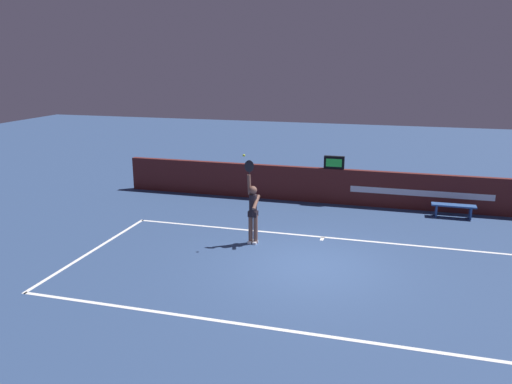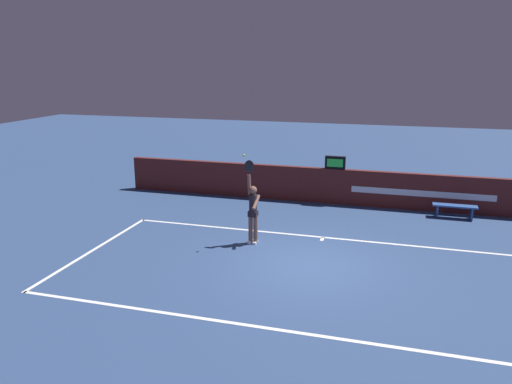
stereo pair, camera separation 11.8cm
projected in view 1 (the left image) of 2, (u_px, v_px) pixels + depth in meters
ground_plane at (310, 265)px, 12.97m from camera, size 60.00×60.00×0.00m
court_lines at (307, 273)px, 12.46m from camera, size 12.10×5.64×0.00m
back_wall at (339, 186)px, 18.37m from camera, size 16.65×0.22×1.30m
speed_display at (334, 162)px, 18.19m from camera, size 0.73×0.16×0.47m
tennis_player at (253, 209)px, 14.28m from camera, size 0.45×0.49×2.45m
tennis_ball at (244, 155)px, 13.66m from camera, size 0.07×0.07×0.07m
courtside_bench_near at (453, 208)px, 16.80m from camera, size 1.42×0.37×0.45m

